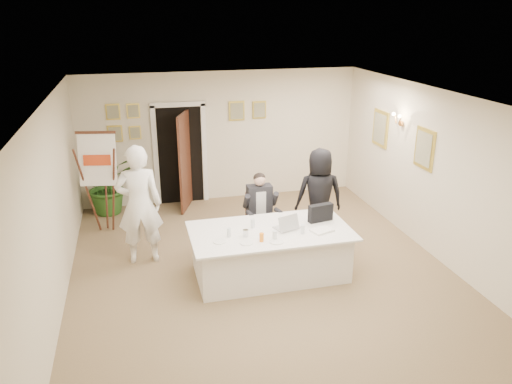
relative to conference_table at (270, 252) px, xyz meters
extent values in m
plane|color=brown|center=(-0.10, 0.13, -0.39)|extent=(7.00, 7.00, 0.00)
cube|color=white|center=(-0.10, 0.13, 2.41)|extent=(6.00, 7.00, 0.02)
cube|color=beige|center=(-0.10, 3.63, 1.01)|extent=(6.00, 0.10, 2.80)
cube|color=beige|center=(-0.10, -3.37, 1.01)|extent=(6.00, 0.10, 2.80)
cube|color=beige|center=(-3.10, 0.13, 1.01)|extent=(0.10, 7.00, 2.80)
cube|color=beige|center=(2.90, 0.13, 1.01)|extent=(0.10, 7.00, 2.80)
cube|color=black|center=(-1.00, 3.60, 0.66)|extent=(0.92, 0.06, 2.10)
cube|color=white|center=(-1.52, 3.57, 0.66)|extent=(0.10, 0.06, 2.20)
cube|color=white|center=(-0.48, 3.57, 0.66)|extent=(0.10, 0.06, 2.20)
cube|color=#3A1D12|center=(-0.95, 3.18, 0.64)|extent=(0.33, 0.81, 2.02)
cube|color=white|center=(0.00, 0.00, -0.02)|extent=(2.31, 1.16, 0.75)
cube|color=white|center=(0.00, 0.00, 0.37)|extent=(2.49, 1.34, 0.03)
cube|color=white|center=(-2.58, 2.26, 1.06)|extent=(0.69, 0.32, 0.94)
imported|color=white|center=(-1.94, 0.98, 0.61)|extent=(0.74, 0.50, 2.01)
imported|color=black|center=(1.19, 1.03, 0.47)|extent=(0.92, 0.68, 1.73)
imported|color=#28541C|center=(-2.53, 3.33, 0.21)|extent=(1.31, 1.21, 1.21)
cube|color=black|center=(0.88, 0.15, 0.52)|extent=(0.42, 0.18, 0.29)
cube|color=white|center=(0.76, -0.23, 0.40)|extent=(0.38, 0.32, 0.03)
cylinder|color=white|center=(-0.84, -0.22, 0.39)|extent=(0.25, 0.25, 0.01)
cylinder|color=white|center=(-0.47, -0.36, 0.39)|extent=(0.25, 0.25, 0.01)
cylinder|color=white|center=(-0.03, -0.43, 0.39)|extent=(0.24, 0.24, 0.01)
cylinder|color=silver|center=(-0.67, -0.07, 0.45)|extent=(0.08, 0.08, 0.14)
cylinder|color=silver|center=(-0.03, -0.34, 0.45)|extent=(0.08, 0.08, 0.14)
cylinder|color=silver|center=(0.44, -0.24, 0.45)|extent=(0.06, 0.06, 0.14)
cylinder|color=silver|center=(-0.24, 0.16, 0.45)|extent=(0.07, 0.07, 0.14)
cylinder|color=orange|center=(-0.23, -0.35, 0.45)|extent=(0.08, 0.08, 0.13)
cylinder|color=silver|center=(-0.42, -0.13, 0.44)|extent=(0.11, 0.11, 0.11)
camera|label=1|loc=(-1.93, -6.78, 3.59)|focal=35.00mm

